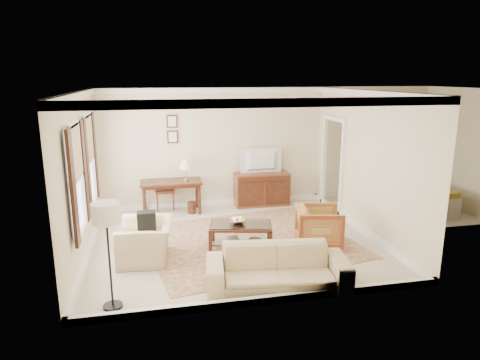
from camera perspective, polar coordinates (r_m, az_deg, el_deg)
name	(u,v)px	position (r m, az deg, el deg)	size (l,w,h in m)	color
room_shell	(233,115)	(7.95, -0.97, 8.71)	(5.51, 5.01, 2.91)	beige
annex_bedroom	(405,196)	(11.12, 21.19, -1.94)	(3.00, 2.70, 2.90)	beige
window_front	(77,179)	(7.35, -20.95, 0.10)	(0.12, 1.56, 1.80)	#CCB284
window_rear	(89,160)	(8.90, -19.46, 2.47)	(0.12, 1.56, 1.80)	#CCB284
doorway	(333,166)	(10.40, 12.24, 1.82)	(0.10, 1.12, 2.25)	white
rug	(249,241)	(8.49, 1.15, -8.14)	(3.84, 3.29, 0.01)	maroon
writing_desk	(171,186)	(10.14, -9.17, -0.74)	(1.42, 0.71, 0.77)	#4D2416
desk_chair	(165,188)	(10.51, -10.02, -1.04)	(0.45, 0.45, 1.05)	brown
desk_lamp	(186,170)	(10.08, -7.24, 1.35)	(0.32, 0.32, 0.50)	silver
framed_prints	(172,129)	(10.33, -9.02, 6.74)	(0.25, 0.04, 0.68)	#4D2416
sideboard	(262,189)	(10.70, 2.90, -1.20)	(1.35, 0.52, 0.83)	brown
tv	(262,153)	(10.48, 2.99, 3.57)	(0.98, 0.57, 0.13)	black
coffee_table	(241,229)	(8.04, 0.10, -6.59)	(1.27, 0.91, 0.49)	#4D2416
fruit_bowl	(238,220)	(8.02, -0.33, -5.39)	(0.42, 0.42, 0.10)	silver
book_a	(228,239)	(8.09, -1.67, -7.88)	(0.28, 0.04, 0.38)	brown
book_b	(249,239)	(8.11, 1.16, -7.83)	(0.28, 0.03, 0.38)	brown
striped_armchair	(319,225)	(8.28, 10.49, -5.86)	(0.82, 0.77, 0.85)	maroon
club_armchair	(146,235)	(7.71, -12.46, -7.13)	(1.06, 0.69, 0.93)	tan
backpack	(147,221)	(7.65, -12.35, -5.31)	(0.32, 0.22, 0.40)	black
sofa	(278,261)	(6.64, 5.04, -10.72)	(2.16, 0.63, 0.85)	tan
floor_lamp	(106,221)	(6.00, -17.39, -5.23)	(0.38, 0.38, 1.53)	black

